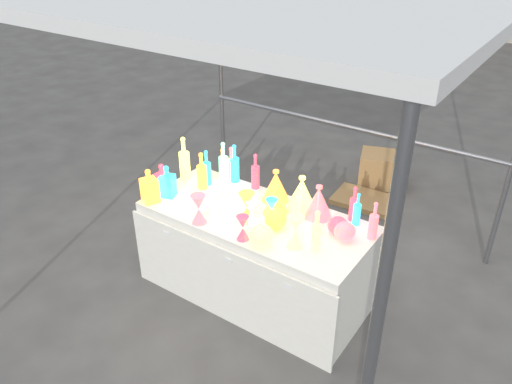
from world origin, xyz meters
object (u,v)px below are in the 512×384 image
Objects in this scene: cardboard_box_closed at (383,169)px; decanter_0 at (149,186)px; globe_0 at (276,220)px; hourglass_0 at (243,228)px; display_table at (255,255)px; bottle_0 at (223,163)px; lampshade_0 at (276,200)px.

cardboard_box_closed is 1.84× the size of decanter_0.
cardboard_box_closed is 2.53m from globe_0.
hourglass_0 is at bearing 22.68° from decanter_0.
hourglass_0 is 0.28m from globe_0.
decanter_0 is 0.92m from hourglass_0.
display_table is at bearing -112.52° from cardboard_box_closed.
hourglass_0 is (0.92, -0.01, -0.05)m from decanter_0.
globe_0 is (1.03, 0.25, -0.08)m from decanter_0.
decanter_0 is (-0.95, -2.70, 0.70)m from cardboard_box_closed.
cardboard_box_closed is 1.93× the size of bottle_0.
bottle_0 reaches higher than cardboard_box_closed.
decanter_0 reaches higher than display_table.
globe_0 is at bearing -13.63° from display_table.
decanter_0 is at bearing -166.38° from globe_0.
display_table is at bearing -114.77° from lampshade_0.
lampshade_0 is at bearing 122.05° from globe_0.
globe_0 is at bearing -37.73° from lampshade_0.
display_table is 6.40× the size of decanter_0.
decanter_0 reaches higher than bottle_0.
decanter_0 is at bearing -135.56° from lampshade_0.
globe_0 is (0.08, -2.45, 0.62)m from cardboard_box_closed.
decanter_0 is 1.53× the size of hourglass_0.
bottle_0 is 1.46× the size of hourglass_0.
hourglass_0 is at bearing -70.63° from display_table.
globe_0 is at bearing 36.89° from decanter_0.
bottle_0 is 0.70m from decanter_0.
display_table is 2.40m from cardboard_box_closed.
globe_0 is at bearing -26.95° from bottle_0.
lampshade_0 reaches higher than globe_0.
lampshade_0 is at bearing 45.02° from display_table.
display_table is at bearing -31.25° from bottle_0.
bottle_0 is at bearing -178.92° from lampshade_0.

